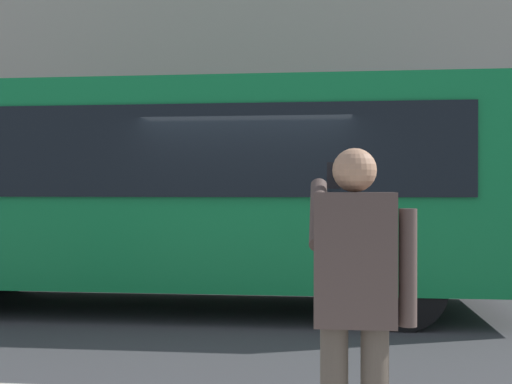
# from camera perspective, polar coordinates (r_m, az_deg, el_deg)

# --- Properties ---
(ground_plane) EXTENTS (60.00, 60.00, 0.00)m
(ground_plane) POSITION_cam_1_polar(r_m,az_deg,el_deg) (8.40, -0.35, -11.02)
(ground_plane) COLOR #38383A
(building_facade_far) EXTENTS (28.00, 1.55, 12.00)m
(building_facade_far) POSITION_cam_1_polar(r_m,az_deg,el_deg) (15.62, 2.67, 16.42)
(building_facade_far) COLOR #A89E8E
(building_facade_far) RESTS_ON ground_plane
(red_bus) EXTENTS (9.05, 2.54, 3.08)m
(red_bus) POSITION_cam_1_polar(r_m,az_deg,el_deg) (8.94, -7.52, 0.52)
(red_bus) COLOR #0F7238
(red_bus) RESTS_ON ground_plane
(pedestrian_photographer) EXTENTS (0.53, 0.52, 1.70)m
(pedestrian_photographer) POSITION_cam_1_polar(r_m,az_deg,el_deg) (3.26, 8.82, -8.65)
(pedestrian_photographer) COLOR #4C4238
(pedestrian_photographer) RESTS_ON sidewalk_curb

